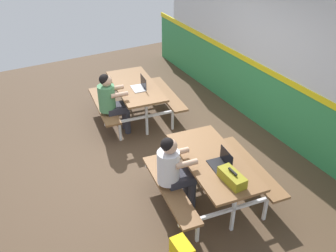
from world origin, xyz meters
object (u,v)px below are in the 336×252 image
(laptop_silver, at_px, (140,86))
(laptop_dark, at_px, (221,163))
(picnic_table_right, at_px, (212,169))
(toolbox_grey, at_px, (232,178))
(picnic_table_left, at_px, (136,93))
(student_further, at_px, (174,168))
(student_nearer, at_px, (111,100))

(laptop_silver, distance_m, laptop_dark, 2.60)
(laptop_dark, bearing_deg, laptop_silver, 179.77)
(picnic_table_right, xyz_separation_m, laptop_silver, (-2.44, 0.03, 0.22))
(laptop_dark, bearing_deg, picnic_table_right, -173.43)
(laptop_silver, xyz_separation_m, toolbox_grey, (2.93, -0.09, 0.02))
(laptop_dark, bearing_deg, picnic_table_left, -179.88)
(picnic_table_left, xyz_separation_m, picnic_table_right, (2.62, -0.01, 0.00))
(student_further, xyz_separation_m, laptop_silver, (-2.31, 0.57, 0.08))
(student_nearer, distance_m, toolbox_grey, 2.89)
(student_nearer, bearing_deg, picnic_table_left, 114.64)
(student_nearer, xyz_separation_m, student_further, (2.22, 0.03, 0.00))
(laptop_dark, distance_m, toolbox_grey, 0.34)
(picnic_table_right, relative_size, student_further, 1.42)
(student_further, distance_m, laptop_silver, 2.38)
(laptop_silver, bearing_deg, laptop_dark, -0.23)
(laptop_silver, relative_size, laptop_dark, 1.00)
(laptop_dark, bearing_deg, student_nearer, -166.56)
(picnic_table_left, height_order, laptop_dark, laptop_dark)
(picnic_table_right, height_order, student_further, student_further)
(picnic_table_right, bearing_deg, laptop_dark, 6.57)
(picnic_table_right, distance_m, student_nearer, 2.42)
(picnic_table_left, xyz_separation_m, laptop_silver, (0.18, 0.02, 0.22))
(laptop_silver, distance_m, toolbox_grey, 2.93)
(student_further, bearing_deg, picnic_table_left, 167.36)
(picnic_table_right, xyz_separation_m, laptop_dark, (0.16, 0.02, 0.22))
(student_further, relative_size, laptop_dark, 3.51)
(student_nearer, distance_m, laptop_dark, 2.58)
(picnic_table_left, height_order, toolbox_grey, toolbox_grey)
(picnic_table_right, bearing_deg, laptop_silver, 179.32)
(picnic_table_left, bearing_deg, toolbox_grey, -1.32)
(picnic_table_left, bearing_deg, student_nearer, -65.36)
(picnic_table_left, height_order, student_nearer, student_nearer)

